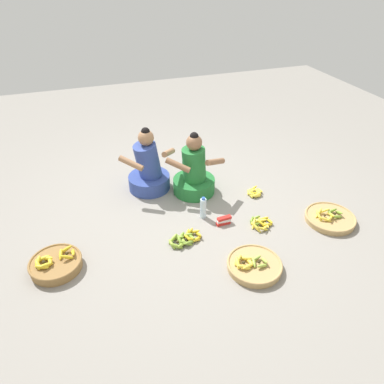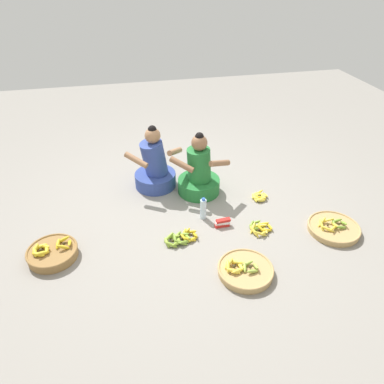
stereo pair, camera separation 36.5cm
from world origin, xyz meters
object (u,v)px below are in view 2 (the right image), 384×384
loose_bananas_front_left (259,197)px  loose_bananas_mid_right (181,238)px  loose_bananas_near_vendor (260,228)px  water_bottle (203,209)px  banana_basket_back_right (245,270)px  banana_basket_front_right (334,228)px  vendor_woman_behind (155,167)px  banana_basket_back_left (52,252)px  vendor_woman_front (199,174)px  packet_carton_stack (223,223)px

loose_bananas_front_left → loose_bananas_mid_right: bearing=-153.3°
loose_bananas_near_vendor → water_bottle: (-0.55, 0.34, 0.10)m
banana_basket_back_right → water_bottle: bearing=101.4°
banana_basket_front_right → loose_bananas_front_left: (-0.56, 0.74, -0.01)m
banana_basket_front_right → loose_bananas_front_left: banana_basket_front_right is taller
vendor_woman_behind → banana_basket_back_left: vendor_woman_behind is taller
vendor_woman_front → water_bottle: size_ratio=3.00×
vendor_woman_behind → water_bottle: vendor_woman_behind is taller
banana_basket_front_right → loose_bananas_mid_right: (-1.64, 0.20, -0.01)m
loose_bananas_front_left → packet_carton_stack: (-0.59, -0.41, 0.02)m
vendor_woman_front → banana_basket_back_right: (0.11, -1.44, -0.22)m
water_bottle → vendor_woman_front: bearing=82.0°
vendor_woman_front → loose_bananas_front_left: (0.69, -0.31, -0.23)m
banana_basket_front_right → packet_carton_stack: banana_basket_front_right is taller
vendor_woman_behind → loose_bananas_front_left: bearing=-25.4°
vendor_woman_front → loose_bananas_near_vendor: size_ratio=2.85×
loose_bananas_near_vendor → packet_carton_stack: size_ratio=1.62×
vendor_woman_behind → loose_bananas_near_vendor: (0.99, -1.13, -0.24)m
vendor_woman_front → loose_bananas_front_left: vendor_woman_front is taller
packet_carton_stack → loose_bananas_front_left: bearing=34.7°
vendor_woman_front → loose_bananas_mid_right: 0.97m
vendor_woman_front → loose_bananas_mid_right: (-0.39, -0.86, -0.23)m
vendor_woman_behind → loose_bananas_front_left: size_ratio=3.85×
vendor_woman_behind → water_bottle: 0.91m
loose_bananas_near_vendor → loose_bananas_front_left: bearing=69.5°
banana_basket_back_left → banana_basket_back_right: bearing=-19.0°
vendor_woman_behind → banana_basket_back_right: size_ratio=1.58×
vendor_woman_front → banana_basket_front_right: (1.25, -1.05, -0.22)m
loose_bananas_mid_right → water_bottle: bearing=45.6°
vendor_woman_front → water_bottle: 0.55m
vendor_woman_behind → loose_bananas_mid_right: bearing=-84.0°
packet_carton_stack → banana_basket_back_left: bearing=-176.7°
vendor_woman_front → banana_basket_back_right: vendor_woman_front is taller
banana_basket_back_left → banana_basket_front_right: bearing=-4.6°
vendor_woman_behind → loose_bananas_mid_right: 1.14m
vendor_woman_behind → banana_basket_back_left: 1.60m
banana_basket_back_left → loose_bananas_front_left: (2.37, 0.51, -0.03)m
banana_basket_front_right → loose_bananas_near_vendor: 0.79m
banana_basket_front_right → loose_bananas_front_left: 0.93m
banana_basket_front_right → loose_bananas_front_left: size_ratio=2.56×
banana_basket_front_right → loose_bananas_near_vendor: bearing=166.7°
vendor_woman_front → packet_carton_stack: size_ratio=4.61×
banana_basket_back_left → banana_basket_front_right: (2.93, -0.23, -0.02)m
vendor_woman_front → packet_carton_stack: bearing=-82.1°
vendor_woman_front → banana_basket_front_right: 1.65m
loose_bananas_near_vendor → packet_carton_stack: bearing=158.0°
banana_basket_front_right → loose_bananas_mid_right: 1.66m
loose_bananas_mid_right → water_bottle: size_ratio=1.44×
banana_basket_back_left → water_bottle: size_ratio=1.84×
banana_basket_back_right → loose_bananas_mid_right: (-0.50, 0.58, -0.01)m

